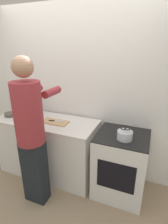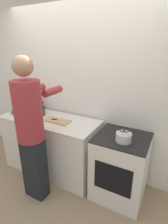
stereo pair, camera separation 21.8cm
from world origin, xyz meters
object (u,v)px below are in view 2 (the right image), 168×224
at_px(kettle, 124,136).
at_px(canister_jar, 41,111).
at_px(oven, 120,167).
at_px(person, 31,128).
at_px(bowl_prep, 17,112).
at_px(knife, 58,120).
at_px(cutting_board, 57,121).

distance_m(kettle, canister_jar, 1.37).
relative_size(oven, kettle, 4.82).
bearing_deg(person, oven, 28.28).
height_order(person, kettle, person).
height_order(oven, bowl_prep, bowl_prep).
relative_size(bowl_prep, canister_jar, 1.27).
bearing_deg(knife, canister_jar, 153.23).
height_order(cutting_board, bowl_prep, bowl_prep).
bearing_deg(oven, kettle, -69.87).
bearing_deg(cutting_board, knife, 71.80).
xyz_separation_m(cutting_board, knife, (0.01, 0.02, 0.01)).
bearing_deg(cutting_board, oven, 1.50).
height_order(knife, kettle, kettle).
xyz_separation_m(person, canister_jar, (-0.35, 0.58, -0.04)).
bearing_deg(bowl_prep, canister_jar, 16.95).
distance_m(person, bowl_prep, 0.89).
height_order(kettle, bowl_prep, kettle).
relative_size(oven, canister_jar, 6.54).
xyz_separation_m(oven, bowl_prep, (-1.74, -0.07, 0.49)).
bearing_deg(cutting_board, canister_jar, 167.38).
height_order(cutting_board, knife, knife).
xyz_separation_m(oven, kettle, (0.03, -0.09, 0.51)).
bearing_deg(kettle, knife, 174.85).
bearing_deg(oven, bowl_prep, -177.72).
relative_size(cutting_board, kettle, 2.13).
xyz_separation_m(cutting_board, bowl_prep, (-0.77, -0.04, 0.02)).
distance_m(oven, knife, 1.07).
bearing_deg(kettle, canister_jar, 173.69).
bearing_deg(bowl_prep, knife, 4.69).
bearing_deg(bowl_prep, cutting_board, 3.24).
bearing_deg(cutting_board, kettle, -3.96).
xyz_separation_m(bowl_prep, canister_jar, (0.41, 0.13, 0.04)).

